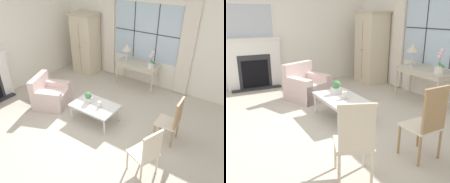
% 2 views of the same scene
% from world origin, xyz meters
% --- Properties ---
extents(ground_plane, '(14.00, 14.00, 0.00)m').
position_xyz_m(ground_plane, '(0.00, 0.00, 0.00)').
color(ground_plane, '#BCB2A3').
extents(wall_back_windowed, '(7.20, 0.14, 2.80)m').
position_xyz_m(wall_back_windowed, '(0.00, 3.02, 1.40)').
color(wall_back_windowed, white).
rests_on(wall_back_windowed, ground_plane).
extents(wall_left, '(0.06, 7.20, 2.80)m').
position_xyz_m(wall_left, '(-3.03, 0.60, 1.40)').
color(wall_left, white).
rests_on(wall_left, ground_plane).
extents(fireplace, '(0.34, 1.49, 2.22)m').
position_xyz_m(fireplace, '(-2.91, -0.51, 0.76)').
color(fireplace, '#2D2D33').
rests_on(fireplace, ground_plane).
extents(armoire, '(0.89, 0.69, 2.01)m').
position_xyz_m(armoire, '(-2.02, 2.64, 1.01)').
color(armoire, beige).
rests_on(armoire, ground_plane).
extents(console_table, '(1.31, 0.54, 0.75)m').
position_xyz_m(console_table, '(-0.03, 2.67, 0.67)').
color(console_table, beige).
rests_on(console_table, ground_plane).
extents(table_lamp, '(0.30, 0.30, 0.52)m').
position_xyz_m(table_lamp, '(-0.42, 2.68, 1.16)').
color(table_lamp, silver).
rests_on(table_lamp, console_table).
extents(potted_orchid, '(0.22, 0.17, 0.53)m').
position_xyz_m(potted_orchid, '(0.44, 2.59, 0.95)').
color(potted_orchid, white).
rests_on(potted_orchid, console_table).
extents(armchair_upholstered, '(1.06, 1.08, 0.84)m').
position_xyz_m(armchair_upholstered, '(-1.40, 0.39, 0.28)').
color(armchair_upholstered, beige).
rests_on(armchair_upholstered, ground_plane).
extents(side_chair_wooden, '(0.45, 0.45, 1.05)m').
position_xyz_m(side_chair_wooden, '(1.80, 0.85, 0.58)').
color(side_chair_wooden, beige).
rests_on(side_chair_wooden, ground_plane).
extents(accent_chair_wooden, '(0.57, 0.57, 1.02)m').
position_xyz_m(accent_chair_wooden, '(1.76, -0.24, 0.57)').
color(accent_chair_wooden, beige).
rests_on(accent_chair_wooden, ground_plane).
extents(coffee_table, '(1.09, 0.71, 0.43)m').
position_xyz_m(coffee_table, '(-0.00, 0.53, 0.39)').
color(coffee_table, silver).
rests_on(coffee_table, ground_plane).
extents(potted_plant_small, '(0.17, 0.17, 0.27)m').
position_xyz_m(potted_plant_small, '(-0.21, 0.55, 0.57)').
color(potted_plant_small, white).
rests_on(potted_plant_small, coffee_table).
extents(pillar_candle, '(0.12, 0.12, 0.15)m').
position_xyz_m(pillar_candle, '(0.14, 0.53, 0.50)').
color(pillar_candle, silver).
rests_on(pillar_candle, coffee_table).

